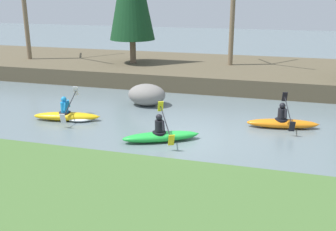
# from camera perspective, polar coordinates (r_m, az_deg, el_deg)

# --- Properties ---
(ground_plane) EXTENTS (90.00, 90.00, 0.00)m
(ground_plane) POSITION_cam_1_polar(r_m,az_deg,el_deg) (14.10, 2.78, -3.42)
(ground_plane) COLOR slate
(riverbank_far) EXTENTS (44.00, 8.14, 0.88)m
(riverbank_far) POSITION_cam_1_polar(r_m,az_deg,el_deg) (23.90, 8.52, 6.23)
(riverbank_far) COLOR brown
(riverbank_far) RESTS_ON ground
(bare_tree_upstream) EXTENTS (4.29, 4.24, 7.85)m
(bare_tree_upstream) POSITION_cam_1_polar(r_m,az_deg,el_deg) (26.97, -20.06, 15.52)
(bare_tree_upstream) COLOR #7A664C
(bare_tree_upstream) RESTS_ON riverbank_far
(bare_tree_mid_upstream) EXTENTS (3.46, 3.42, 6.26)m
(bare_tree_mid_upstream) POSITION_cam_1_polar(r_m,az_deg,el_deg) (23.60, 9.42, 14.36)
(bare_tree_mid_upstream) COLOR #7A664C
(bare_tree_mid_upstream) RESTS_ON riverbank_far
(kayaker_lead) EXTENTS (2.80, 2.07, 1.20)m
(kayaker_lead) POSITION_cam_1_polar(r_m,az_deg,el_deg) (15.80, 16.34, -0.95)
(kayaker_lead) COLOR orange
(kayaker_lead) RESTS_ON ground
(kayaker_middle) EXTENTS (2.67, 1.93, 1.20)m
(kayaker_middle) POSITION_cam_1_polar(r_m,az_deg,el_deg) (13.81, -0.98, -2.88)
(kayaker_middle) COLOR green
(kayaker_middle) RESTS_ON ground
(kayaker_trailing) EXTENTS (2.79, 2.06, 1.20)m
(kayaker_trailing) POSITION_cam_1_polar(r_m,az_deg,el_deg) (16.54, -14.16, -0.03)
(kayaker_trailing) COLOR yellow
(kayaker_trailing) RESTS_ON ground
(boulder_midstream) EXTENTS (1.75, 1.37, 0.99)m
(boulder_midstream) POSITION_cam_1_polar(r_m,az_deg,el_deg) (18.19, -3.10, 3.03)
(boulder_midstream) COLOR gray
(boulder_midstream) RESTS_ON ground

